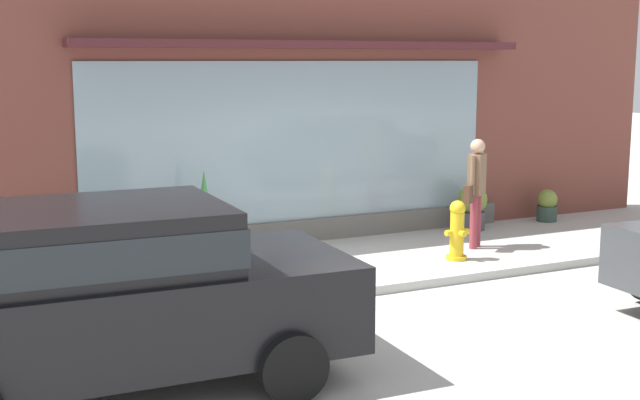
# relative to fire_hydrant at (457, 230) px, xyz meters

# --- Properties ---
(ground_plane) EXTENTS (60.00, 60.00, 0.00)m
(ground_plane) POSITION_rel_fire_hydrant_xyz_m (-1.40, -0.84, -0.44)
(ground_plane) COLOR #B2AFA8
(curb_strip) EXTENTS (14.00, 0.24, 0.12)m
(curb_strip) POSITION_rel_fire_hydrant_xyz_m (-1.40, -1.04, -0.38)
(curb_strip) COLOR #B2B2AD
(curb_strip) RESTS_ON ground_plane
(storefront) EXTENTS (14.00, 0.81, 4.68)m
(storefront) POSITION_rel_fire_hydrant_xyz_m (-1.40, 2.35, 1.85)
(storefront) COLOR brown
(storefront) RESTS_ON ground_plane
(fire_hydrant) EXTENTS (0.39, 0.35, 0.88)m
(fire_hydrant) POSITION_rel_fire_hydrant_xyz_m (0.00, 0.00, 0.00)
(fire_hydrant) COLOR gold
(fire_hydrant) RESTS_ON ground_plane
(pedestrian_with_handbag) EXTENTS (0.60, 0.45, 1.71)m
(pedestrian_with_handbag) POSITION_rel_fire_hydrant_xyz_m (0.70, 0.53, 0.56)
(pedestrian_with_handbag) COLOR #8E333D
(pedestrian_with_handbag) RESTS_ON ground_plane
(parked_car_black) EXTENTS (4.28, 2.17, 1.67)m
(parked_car_black) POSITION_rel_fire_hydrant_xyz_m (-5.63, -2.72, 0.49)
(parked_car_black) COLOR black
(parked_car_black) RESTS_ON ground_plane
(potted_plant_near_hydrant) EXTENTS (0.38, 0.38, 1.35)m
(potted_plant_near_hydrant) POSITION_rel_fire_hydrant_xyz_m (-3.37, 1.49, 0.20)
(potted_plant_near_hydrant) COLOR #4C4C51
(potted_plant_near_hydrant) RESTS_ON ground_plane
(potted_plant_low_front) EXTENTS (0.36, 0.36, 0.58)m
(potted_plant_low_front) POSITION_rel_fire_hydrant_xyz_m (3.20, 1.76, -0.15)
(potted_plant_low_front) COLOR #33473D
(potted_plant_low_front) RESTS_ON ground_plane
(potted_plant_trailing_edge) EXTENTS (0.49, 0.49, 0.74)m
(potted_plant_trailing_edge) POSITION_rel_fire_hydrant_xyz_m (-5.32, 1.77, -0.09)
(potted_plant_trailing_edge) COLOR #9E6042
(potted_plant_trailing_edge) RESTS_ON ground_plane
(potted_plant_window_center) EXTENTS (0.51, 0.51, 0.79)m
(potted_plant_window_center) POSITION_rel_fire_hydrant_xyz_m (1.51, 1.71, -0.03)
(potted_plant_window_center) COLOR #4C4C51
(potted_plant_window_center) RESTS_ON ground_plane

